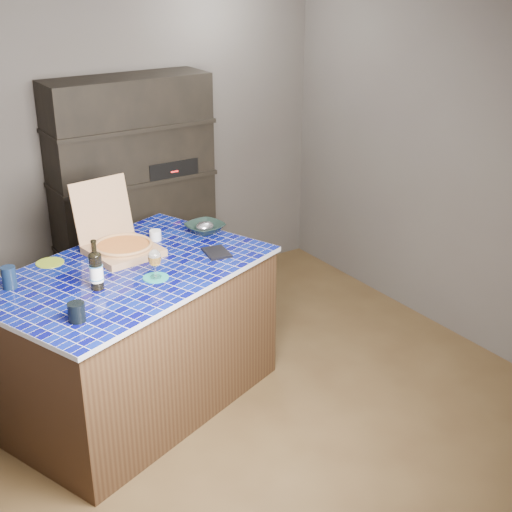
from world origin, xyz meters
TOP-DOWN VIEW (x-y plane):
  - room at (0.00, 0.00)m, footprint 3.50×3.50m
  - shelving_unit at (0.00, 1.53)m, footprint 1.20×0.41m
  - kitchen_island at (-0.60, 0.29)m, footprint 1.91×1.56m
  - pizza_box at (-0.53, 0.54)m, footprint 0.44×0.51m
  - mead_bottle at (-0.84, 0.15)m, footprint 0.08×0.08m
  - teal_trivet at (-0.51, 0.10)m, footprint 0.15×0.15m
  - wine_glass at (-0.51, 0.10)m, footprint 0.08×0.08m
  - tumbler at (-1.06, -0.15)m, footprint 0.09×0.09m
  - dvd_case at (-0.04, 0.22)m, footprint 0.17×0.21m
  - bowl at (0.08, 0.58)m, footprint 0.28×0.28m
  - foil_contents at (0.08, 0.58)m, footprint 0.13×0.11m
  - white_jar at (-0.25, 0.63)m, footprint 0.07×0.07m
  - navy_cup at (-1.24, 0.43)m, footprint 0.08×0.08m
  - green_trivet at (-0.94, 0.64)m, footprint 0.17×0.17m

SIDE VIEW (x-z plane):
  - kitchen_island at x=-0.60m, z-range 0.00..0.91m
  - shelving_unit at x=0.00m, z-range 0.00..1.80m
  - green_trivet at x=-0.94m, z-range 0.91..0.91m
  - teal_trivet at x=-0.51m, z-range 0.91..0.91m
  - dvd_case at x=-0.04m, z-range 0.91..0.92m
  - bowl at x=0.08m, z-range 0.91..0.97m
  - white_jar at x=-0.25m, z-range 0.91..0.97m
  - foil_contents at x=0.08m, z-range 0.92..0.98m
  - tumbler at x=-1.06m, z-range 0.91..1.00m
  - pizza_box at x=-0.53m, z-range 0.75..1.18m
  - navy_cup at x=-1.24m, z-range 0.91..1.03m
  - mead_bottle at x=-0.84m, z-range 0.87..1.16m
  - wine_glass at x=-0.51m, z-range 0.94..1.11m
  - room at x=0.00m, z-range -0.50..3.00m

